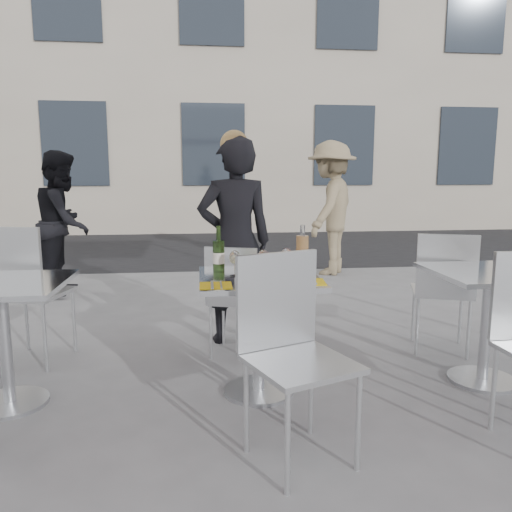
{
  "coord_description": "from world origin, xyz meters",
  "views": [
    {
      "loc": [
        -0.36,
        -2.95,
        1.37
      ],
      "look_at": [
        0.0,
        0.15,
        0.85
      ],
      "focal_mm": 35.0,
      "sensor_mm": 36.0,
      "label": 1
    }
  ],
  "objects": [
    {
      "name": "wine_bottle",
      "position": [
        -0.24,
        0.16,
        0.86
      ],
      "size": [
        0.08,
        0.08,
        0.29
      ],
      "color": "#345620",
      "rests_on": "main_table"
    },
    {
      "name": "pedestrian_b",
      "position": [
        1.42,
        3.67,
        0.9
      ],
      "size": [
        1.18,
        1.34,
        1.8
      ],
      "primitive_type": "imported",
      "rotation": [
        0.0,
        0.0,
        4.16
      ],
      "color": "#8B7959",
      "rests_on": "ground"
    },
    {
      "name": "pizza_near",
      "position": [
        0.04,
        -0.19,
        0.76
      ],
      "size": [
        0.36,
        0.36,
        0.02
      ],
      "color": "#E0A857",
      "rests_on": "main_table"
    },
    {
      "name": "ground",
      "position": [
        0.0,
        0.0,
        0.0
      ],
      "size": [
        80.0,
        80.0,
        0.0
      ],
      "primitive_type": "plane",
      "color": "slate"
    },
    {
      "name": "pizza_far",
      "position": [
        0.04,
        0.2,
        0.77
      ],
      "size": [
        0.34,
        0.34,
        0.03
      ],
      "color": "white",
      "rests_on": "main_table"
    },
    {
      "name": "side_table_left",
      "position": [
        -1.5,
        0.0,
        0.54
      ],
      "size": [
        0.72,
        0.72,
        0.75
      ],
      "color": "#B7BABF",
      "rests_on": "ground"
    },
    {
      "name": "woman_diner",
      "position": [
        -0.07,
        1.01,
        0.83
      ],
      "size": [
        0.64,
        0.46,
        1.65
      ],
      "primitive_type": "imported",
      "rotation": [
        0.0,
        0.0,
        3.25
      ],
      "color": "black",
      "rests_on": "ground"
    },
    {
      "name": "wineglass_white_a",
      "position": [
        -0.14,
        0.02,
        0.86
      ],
      "size": [
        0.07,
        0.07,
        0.16
      ],
      "color": "white",
      "rests_on": "main_table"
    },
    {
      "name": "street_asphalt",
      "position": [
        0.0,
        6.5,
        0.0
      ],
      "size": [
        24.0,
        5.0,
        0.0
      ],
      "primitive_type": "cube",
      "color": "black",
      "rests_on": "ground"
    },
    {
      "name": "pedestrian_a",
      "position": [
        -1.89,
        2.93,
        0.81
      ],
      "size": [
        0.64,
        0.81,
        1.62
      ],
      "primitive_type": "imported",
      "rotation": [
        0.0,
        0.0,
        1.54
      ],
      "color": "black",
      "rests_on": "ground"
    },
    {
      "name": "napkin_right",
      "position": [
        0.27,
        -0.2,
        0.75
      ],
      "size": [
        0.2,
        0.2,
        0.01
      ],
      "rotation": [
        0.0,
        0.0,
        -0.1
      ],
      "color": "yellow",
      "rests_on": "main_table"
    },
    {
      "name": "chair_far",
      "position": [
        -0.1,
        0.64,
        0.5
      ],
      "size": [
        0.5,
        0.5,
        0.85
      ],
      "rotation": [
        0.0,
        0.0,
        2.81
      ],
      "color": "silver",
      "rests_on": "ground"
    },
    {
      "name": "side_table_right",
      "position": [
        1.5,
        0.0,
        0.54
      ],
      "size": [
        0.72,
        0.72,
        0.75
      ],
      "color": "#B7BABF",
      "rests_on": "ground"
    },
    {
      "name": "salad_plate",
      "position": [
        -0.0,
        0.04,
        0.79
      ],
      "size": [
        0.22,
        0.22,
        0.09
      ],
      "color": "white",
      "rests_on": "main_table"
    },
    {
      "name": "wineglass_red_a",
      "position": [
        0.04,
        -0.03,
        0.86
      ],
      "size": [
        0.07,
        0.07,
        0.16
      ],
      "color": "white",
      "rests_on": "main_table"
    },
    {
      "name": "building_facade",
      "position": [
        0.0,
        10.0,
        5.0
      ],
      "size": [
        24.0,
        3.0,
        10.0
      ],
      "primitive_type": "cube",
      "color": "beige",
      "rests_on": "ground"
    },
    {
      "name": "main_table",
      "position": [
        0.0,
        0.0,
        0.54
      ],
      "size": [
        0.72,
        0.72,
        0.75
      ],
      "color": "#B7BABF",
      "rests_on": "ground"
    },
    {
      "name": "sugar_shaker",
      "position": [
        0.17,
        0.03,
        0.8
      ],
      "size": [
        0.06,
        0.06,
        0.11
      ],
      "color": "white",
      "rests_on": "main_table"
    },
    {
      "name": "side_chair_rfar",
      "position": [
        1.46,
        0.52,
        0.55
      ],
      "size": [
        0.55,
        0.55,
        0.94
      ],
      "rotation": [
        0.0,
        0.0,
        2.8
      ],
      "color": "silver",
      "rests_on": "ground"
    },
    {
      "name": "carafe",
      "position": [
        0.31,
        0.2,
        0.87
      ],
      "size": [
        0.08,
        0.08,
        0.29
      ],
      "color": "tan",
      "rests_on": "main_table"
    },
    {
      "name": "wineglass_white_b",
      "position": [
        0.03,
        0.04,
        0.86
      ],
      "size": [
        0.07,
        0.07,
        0.16
      ],
      "color": "white",
      "rests_on": "main_table"
    },
    {
      "name": "napkin_left",
      "position": [
        -0.27,
        -0.23,
        0.75
      ],
      "size": [
        0.18,
        0.2,
        0.01
      ],
      "rotation": [
        0.0,
        0.0,
        -0.01
      ],
      "color": "yellow",
      "rests_on": "main_table"
    },
    {
      "name": "chair_near",
      "position": [
        0.07,
        -0.68,
        0.58
      ],
      "size": [
        0.59,
        0.59,
        0.99
      ],
      "rotation": [
        0.0,
        0.0,
        0.38
      ],
      "color": "silver",
      "rests_on": "ground"
    },
    {
      "name": "wineglass_red_b",
      "position": [
        0.19,
        0.1,
        0.86
      ],
      "size": [
        0.07,
        0.07,
        0.16
      ],
      "color": "white",
      "rests_on": "main_table"
    },
    {
      "name": "side_chair_lfar",
      "position": [
        -1.6,
        0.63,
        0.6
      ],
      "size": [
        0.57,
        0.58,
        1.02
      ],
      "rotation": [
        0.0,
        0.0,
        2.88
      ],
      "color": "silver",
      "rests_on": "ground"
    }
  ]
}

